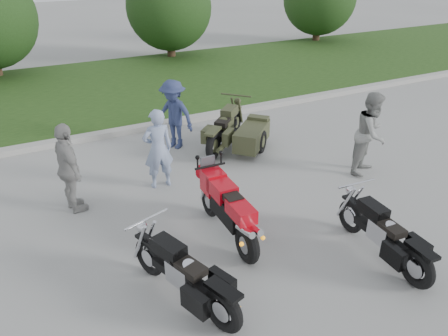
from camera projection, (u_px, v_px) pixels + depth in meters
name	position (u px, v px, depth m)	size (l,w,h in m)	color
ground	(247.00, 255.00, 7.08)	(80.00, 80.00, 0.00)	#A0A09A
curb	(135.00, 129.00, 11.79)	(60.00, 0.30, 0.15)	#A7A49D
grass_strip	(99.00, 89.00, 15.07)	(60.00, 8.00, 0.14)	#395D1F
tree_mid_right	(169.00, 7.00, 18.40)	(3.60, 3.60, 4.00)	#3F2B1C
sportbike_red	(228.00, 208.00, 7.26)	(0.39, 2.10, 1.00)	black
cruiser_left	(188.00, 278.00, 5.96)	(0.86, 2.12, 0.84)	black
cruiser_right	(386.00, 237.00, 6.82)	(0.39, 2.12, 0.81)	black
cruiser_sidecar	(240.00, 134.00, 10.58)	(2.02, 2.09, 0.91)	black
person_stripe	(158.00, 149.00, 8.77)	(0.61, 0.40, 1.68)	#8D9EC0
person_grey	(371.00, 133.00, 9.33)	(0.88, 0.68, 1.81)	gray
person_denim	(174.00, 115.00, 10.53)	(1.10, 0.63, 1.70)	navy
person_back	(69.00, 169.00, 7.92)	(1.02, 0.42, 1.74)	#979591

